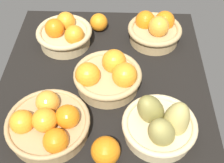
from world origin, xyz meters
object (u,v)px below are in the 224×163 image
object	(u,v)px
loose_orange_front_gap	(106,151)
basket_near_left	(65,34)
basket_near_right	(48,124)
basket_center	(108,76)
basket_far_left	(155,30)
basket_far_right_pears	(160,125)
loose_orange_back_gap	(99,22)

from	to	relation	value
loose_orange_front_gap	basket_near_left	bearing A→B (deg)	-159.79
basket_near_right	basket_near_left	bearing A→B (deg)	-178.63
basket_near_left	basket_center	bearing A→B (deg)	38.98
basket_near_right	loose_orange_front_gap	distance (cm)	18.92
basket_far_left	basket_far_right_pears	size ratio (longest dim) A/B	0.95
basket_far_right_pears	basket_center	bearing A→B (deg)	-139.91
basket_near_left	basket_far_right_pears	distance (cm)	52.52
basket_near_left	loose_orange_front_gap	distance (cm)	52.26
basket_far_right_pears	basket_far_left	bearing A→B (deg)	178.55
basket_near_left	loose_orange_front_gap	xyz separation A→B (cm)	(49.04, 18.05, -0.78)
basket_center	basket_far_left	bearing A→B (deg)	146.12
basket_far_left	basket_near_right	bearing A→B (deg)	-36.94
basket_near_right	basket_far_right_pears	size ratio (longest dim) A/B	1.13
basket_far_left	basket_near_left	xyz separation A→B (cm)	(3.74, -34.53, -0.06)
basket_far_left	loose_orange_front_gap	world-z (taller)	basket_far_left
basket_center	basket_far_right_pears	distance (cm)	24.71
basket_far_left	loose_orange_front_gap	distance (cm)	55.29
basket_near_right	basket_far_left	world-z (taller)	basket_far_left
basket_far_left	loose_orange_front_gap	bearing A→B (deg)	-17.34
basket_near_right	loose_orange_front_gap	xyz separation A→B (cm)	(8.15, 17.07, -0.24)
loose_orange_back_gap	basket_far_left	bearing A→B (deg)	75.64
basket_center	loose_orange_front_gap	xyz separation A→B (cm)	(27.41, 0.56, -0.82)
basket_near_right	basket_center	distance (cm)	25.38
basket_far_right_pears	loose_orange_front_gap	size ratio (longest dim) A/B	2.69
basket_far_left	basket_far_right_pears	bearing A→B (deg)	-1.45
basket_near_left	loose_orange_back_gap	distance (cm)	15.58
basket_near_left	loose_orange_front_gap	size ratio (longest dim) A/B	2.62
basket_center	loose_orange_back_gap	world-z (taller)	basket_center
basket_center	basket_near_left	world-z (taller)	same
loose_orange_front_gap	loose_orange_back_gap	size ratio (longest dim) A/B	1.13
basket_near_right	basket_far_right_pears	xyz separation A→B (cm)	(-0.36, 32.43, 0.48)
basket_center	basket_far_right_pears	size ratio (longest dim) A/B	1.04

